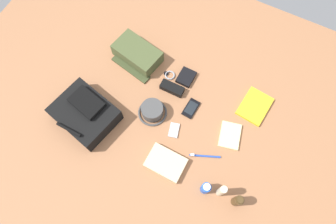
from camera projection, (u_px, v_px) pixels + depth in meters
ground_plane at (168, 115)px, 1.69m from camera, size 2.64×2.02×0.02m
backpack at (85, 113)px, 1.62m from camera, size 0.37×0.33×0.13m
toiletry_pouch at (137, 54)px, 1.78m from camera, size 0.31×0.25×0.09m
bucket_hat at (152, 111)px, 1.65m from camera, size 0.17×0.17×0.08m
cologne_bottle at (237, 201)px, 1.45m from camera, size 0.04×0.04×0.13m
lotion_bottle at (222, 191)px, 1.45m from camera, size 0.03×0.03×0.17m
deodorant_spray at (206, 188)px, 1.48m from camera, size 0.05×0.05×0.10m
paperback_novel at (255, 106)px, 1.69m from camera, size 0.17×0.21×0.02m
cell_phone at (191, 108)px, 1.69m from camera, size 0.07×0.12×0.01m
media_player at (174, 130)px, 1.64m from camera, size 0.07×0.09×0.01m
wristwatch at (169, 75)px, 1.77m from camera, size 0.07×0.06×0.01m
toothbrush at (203, 156)px, 1.59m from camera, size 0.16×0.08×0.02m
wallet at (186, 77)px, 1.75m from camera, size 0.09×0.11×0.02m
notepad at (230, 135)px, 1.63m from camera, size 0.14×0.17×0.02m
folded_towel at (166, 163)px, 1.56m from camera, size 0.20×0.14×0.04m
sunglasses_case at (172, 88)px, 1.72m from camera, size 0.14×0.06×0.04m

